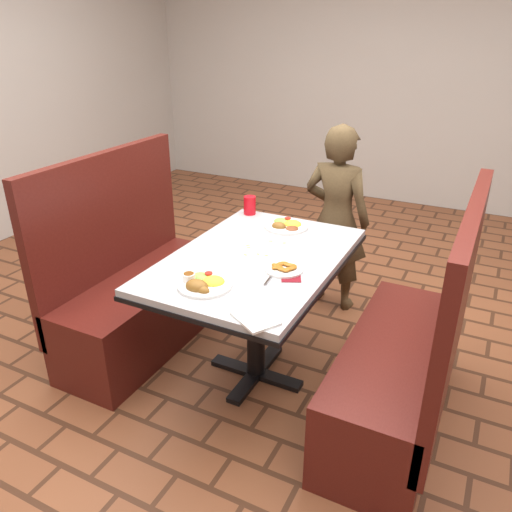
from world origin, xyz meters
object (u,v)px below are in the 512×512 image
at_px(diner_person, 336,219).
at_px(plantain_plate, 284,268).
at_px(red_tumbler, 250,205).
at_px(near_dinner_plate, 203,281).
at_px(far_dinner_plate, 287,224).
at_px(booth_bench_left, 139,294).
at_px(booth_bench_right, 405,367).
at_px(dining_table, 256,273).

relative_size(diner_person, plantain_plate, 6.90).
bearing_deg(plantain_plate, red_tumbler, 129.09).
distance_m(near_dinner_plate, far_dinner_plate, 0.83).
xyz_separation_m(booth_bench_left, far_dinner_plate, (0.78, 0.43, 0.44)).
xyz_separation_m(booth_bench_right, near_dinner_plate, (-0.86, -0.40, 0.45)).
bearing_deg(near_dinner_plate, booth_bench_left, 151.64).
relative_size(near_dinner_plate, red_tumbler, 2.19).
bearing_deg(booth_bench_right, near_dinner_plate, -155.30).
distance_m(booth_bench_left, plantain_plate, 1.09).
bearing_deg(far_dinner_plate, plantain_plate, -67.72).
bearing_deg(booth_bench_left, booth_bench_right, 0.00).
height_order(booth_bench_left, far_dinner_plate, booth_bench_left).
distance_m(dining_table, near_dinner_plate, 0.42).
height_order(booth_bench_left, red_tumbler, booth_bench_left).
distance_m(dining_table, red_tumbler, 0.64).
xyz_separation_m(dining_table, plantain_plate, (0.19, -0.09, 0.11)).
relative_size(booth_bench_left, diner_person, 0.95).
height_order(dining_table, diner_person, diner_person).
relative_size(far_dinner_plate, plantain_plate, 1.36).
xyz_separation_m(diner_person, plantain_plate, (0.09, -1.08, 0.13)).
distance_m(dining_table, booth_bench_right, 0.86).
bearing_deg(near_dinner_plate, far_dinner_plate, 86.92).
bearing_deg(diner_person, booth_bench_left, 52.86).
relative_size(diner_person, near_dinner_plate, 5.14).
height_order(plantain_plate, red_tumbler, red_tumbler).
height_order(dining_table, far_dinner_plate, far_dinner_plate).
xyz_separation_m(booth_bench_right, far_dinner_plate, (-0.82, 0.43, 0.44)).
height_order(far_dinner_plate, red_tumbler, red_tumbler).
bearing_deg(diner_person, near_dinner_plate, 88.33).
bearing_deg(dining_table, diner_person, 84.06).
height_order(diner_person, plantain_plate, diner_person).
distance_m(booth_bench_right, diner_person, 1.25).
relative_size(booth_bench_left, plantain_plate, 6.54).
bearing_deg(booth_bench_left, red_tumbler, 48.13).
height_order(dining_table, booth_bench_right, booth_bench_right).
bearing_deg(booth_bench_right, far_dinner_plate, 152.15).
xyz_separation_m(dining_table, red_tumbler, (-0.32, 0.54, 0.15)).
height_order(dining_table, red_tumbler, red_tumbler).
height_order(near_dinner_plate, far_dinner_plate, near_dinner_plate).
bearing_deg(near_dinner_plate, dining_table, 80.86).
bearing_deg(far_dinner_plate, red_tumbler, 160.12).
relative_size(booth_bench_right, plantain_plate, 6.54).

